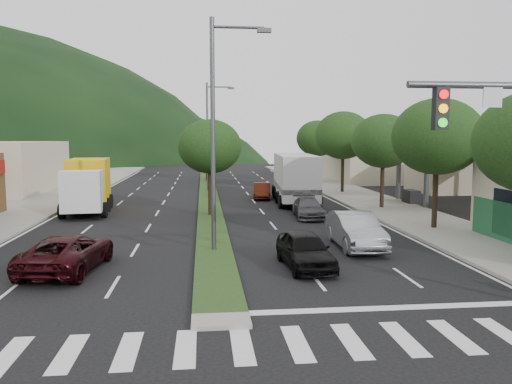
{
  "coord_description": "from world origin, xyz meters",
  "views": [
    {
      "loc": [
        -0.44,
        -13.52,
        5.0
      ],
      "look_at": [
        2.39,
        13.07,
        2.07
      ],
      "focal_mm": 35.0,
      "sensor_mm": 36.0,
      "label": 1
    }
  ],
  "objects": [
    {
      "name": "car_queue_c",
      "position": [
        4.36,
        26.85,
        0.64
      ],
      "size": [
        1.78,
        4.02,
        1.28
      ],
      "primitive_type": "imported",
      "rotation": [
        0.0,
        0.0,
        -0.11
      ],
      "color": "#44170B",
      "rests_on": "ground"
    },
    {
      "name": "motorhome",
      "position": [
        6.63,
        24.36,
        1.96
      ],
      "size": [
        3.69,
        9.8,
        3.68
      ],
      "rotation": [
        0.0,
        0.0,
        -0.08
      ],
      "color": "beige",
      "rests_on": "ground"
    },
    {
      "name": "tree_med_near",
      "position": [
        0.0,
        18.0,
        4.43
      ],
      "size": [
        4.0,
        4.0,
        6.02
      ],
      "color": "black",
      "rests_on": "median"
    },
    {
      "name": "sedan_silver",
      "position": [
        6.41,
        8.19,
        0.8
      ],
      "size": [
        1.78,
        4.91,
        1.61
      ],
      "primitive_type": "imported",
      "rotation": [
        0.0,
        0.0,
        -0.02
      ],
      "color": "#9A9DA1",
      "rests_on": "ground"
    },
    {
      "name": "tree_r_b",
      "position": [
        12.0,
        12.0,
        5.04
      ],
      "size": [
        4.8,
        4.8,
        6.94
      ],
      "color": "black",
      "rests_on": "sidewalk_right"
    },
    {
      "name": "sidewalk_left",
      "position": [
        -13.0,
        25.0,
        0.07
      ],
      "size": [
        6.0,
        90.0,
        0.15
      ],
      "primitive_type": "cube",
      "color": "gray",
      "rests_on": "ground"
    },
    {
      "name": "tree_r_c",
      "position": [
        12.0,
        20.0,
        4.75
      ],
      "size": [
        4.4,
        4.4,
        6.48
      ],
      "color": "black",
      "rests_on": "sidewalk_right"
    },
    {
      "name": "bldg_right_far",
      "position": [
        19.5,
        44.0,
        2.6
      ],
      "size": [
        10.0,
        16.0,
        5.2
      ],
      "primitive_type": "cube",
      "color": "beige",
      "rests_on": "ground"
    },
    {
      "name": "ground",
      "position": [
        0.0,
        0.0,
        0.0
      ],
      "size": [
        160.0,
        160.0,
        0.0
      ],
      "primitive_type": "plane",
      "color": "black",
      "rests_on": "ground"
    },
    {
      "name": "tree_r_e",
      "position": [
        12.0,
        40.0,
        4.89
      ],
      "size": [
        4.6,
        4.6,
        6.71
      ],
      "color": "black",
      "rests_on": "sidewalk_right"
    },
    {
      "name": "gas_canopy",
      "position": [
        19.0,
        22.0,
        4.65
      ],
      "size": [
        12.2,
        8.2,
        5.25
      ],
      "color": "silver",
      "rests_on": "ground"
    },
    {
      "name": "car_queue_d",
      "position": [
        6.25,
        21.85,
        0.66
      ],
      "size": [
        2.7,
        4.98,
        1.33
      ],
      "primitive_type": "imported",
      "rotation": [
        0.0,
        0.0,
        0.11
      ],
      "color": "black",
      "rests_on": "ground"
    },
    {
      "name": "median",
      "position": [
        0.0,
        28.0,
        0.06
      ],
      "size": [
        1.6,
        56.0,
        0.12
      ],
      "primitive_type": "cube",
      "color": "#1C3714",
      "rests_on": "ground"
    },
    {
      "name": "car_queue_a",
      "position": [
        3.43,
        4.98,
        0.7
      ],
      "size": [
        1.94,
        4.22,
        1.4
      ],
      "primitive_type": "imported",
      "rotation": [
        0.0,
        0.0,
        0.07
      ],
      "color": "black",
      "rests_on": "ground"
    },
    {
      "name": "sidewalk_right",
      "position": [
        12.5,
        25.0,
        0.07
      ],
      "size": [
        5.0,
        90.0,
        0.15
      ],
      "primitive_type": "cube",
      "color": "gray",
      "rests_on": "ground"
    },
    {
      "name": "tree_r_d",
      "position": [
        12.0,
        30.0,
        5.18
      ],
      "size": [
        5.0,
        5.0,
        7.17
      ],
      "color": "black",
      "rests_on": "sidewalk_right"
    },
    {
      "name": "box_truck",
      "position": [
        -8.14,
        20.74,
        1.67
      ],
      "size": [
        3.4,
        7.4,
        3.54
      ],
      "rotation": [
        0.0,
        0.0,
        3.25
      ],
      "color": "silver",
      "rests_on": "ground"
    },
    {
      "name": "streetlight_mid",
      "position": [
        0.21,
        33.0,
        5.58
      ],
      "size": [
        2.6,
        0.25,
        10.0
      ],
      "color": "#47494C",
      "rests_on": "ground"
    },
    {
      "name": "suv_maroon",
      "position": [
        -5.53,
        5.48,
        0.7
      ],
      "size": [
        2.94,
        5.29,
        1.4
      ],
      "primitive_type": "imported",
      "rotation": [
        0.0,
        0.0,
        3.01
      ],
      "color": "black",
      "rests_on": "ground"
    },
    {
      "name": "tree_med_far",
      "position": [
        0.0,
        44.0,
        5.01
      ],
      "size": [
        4.8,
        4.8,
        6.94
      ],
      "color": "black",
      "rests_on": "median"
    },
    {
      "name": "crosswalk",
      "position": [
        0.0,
        -2.0,
        0.01
      ],
      "size": [
        19.0,
        2.2,
        0.01
      ],
      "primitive_type": "cube",
      "color": "silver",
      "rests_on": "ground"
    },
    {
      "name": "streetlight_near",
      "position": [
        0.21,
        8.0,
        5.58
      ],
      "size": [
        2.6,
        0.25,
        10.0
      ],
      "color": "#47494C",
      "rests_on": "ground"
    },
    {
      "name": "car_queue_b",
      "position": [
        6.08,
        16.85,
        0.61
      ],
      "size": [
        1.96,
        4.3,
        1.22
      ],
      "primitive_type": "imported",
      "rotation": [
        0.0,
        0.0,
        -0.06
      ],
      "color": "#424246",
      "rests_on": "ground"
    }
  ]
}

